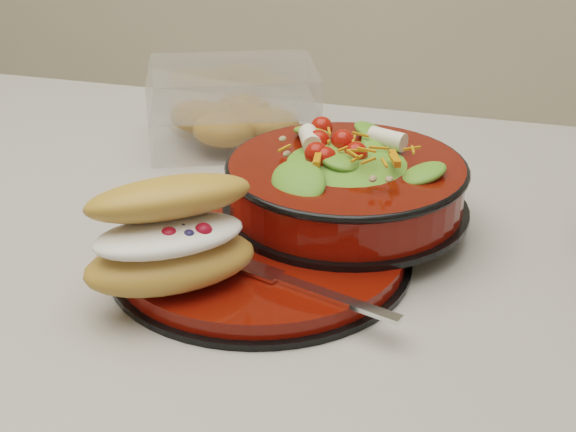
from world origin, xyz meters
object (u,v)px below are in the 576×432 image
(salad_bowl, at_px, (346,176))
(pastry_box, at_px, (233,109))
(dinner_plate, at_px, (261,253))
(croissant, at_px, (172,235))
(fork, at_px, (312,289))

(salad_bowl, bearing_deg, pastry_box, 133.73)
(dinner_plate, distance_m, croissant, 0.10)
(fork, distance_m, pastry_box, 0.39)
(dinner_plate, distance_m, pastry_box, 0.30)
(dinner_plate, height_order, pastry_box, pastry_box)
(dinner_plate, bearing_deg, pastry_box, 114.12)
(pastry_box, bearing_deg, fork, -83.59)
(dinner_plate, xyz_separation_m, fork, (0.06, -0.07, 0.01))
(fork, bearing_deg, dinner_plate, 62.22)
(dinner_plate, height_order, croissant, croissant)
(salad_bowl, xyz_separation_m, fork, (0.01, -0.15, -0.03))
(dinner_plate, height_order, salad_bowl, salad_bowl)
(croissant, bearing_deg, salad_bowl, 19.47)
(fork, bearing_deg, pastry_box, 46.67)
(croissant, height_order, fork, croissant)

